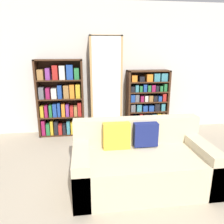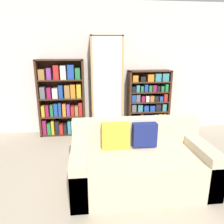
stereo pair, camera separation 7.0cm
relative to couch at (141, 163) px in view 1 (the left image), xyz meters
The scene contains 7 objects.
ground_plane 0.53m from the couch, 104.54° to the right, with size 16.00×16.00×0.00m, color tan.
wall_back 2.43m from the couch, 92.89° to the left, with size 6.72×0.06×2.70m.
couch is the anchor object (origin of this frame).
bookshelf_left 2.36m from the couch, 120.93° to the left, with size 0.94×0.32×1.57m.
display_cabinet 2.11m from the couch, 97.60° to the left, with size 0.64×0.36×2.02m.
bookshelf_right 2.12m from the couch, 71.93° to the left, with size 0.90×0.32×1.33m.
wine_bottle 1.39m from the couch, 83.02° to the left, with size 0.08×0.08×0.33m.
Camera 1 is at (-0.61, -2.10, 1.74)m, focal length 35.00 mm.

